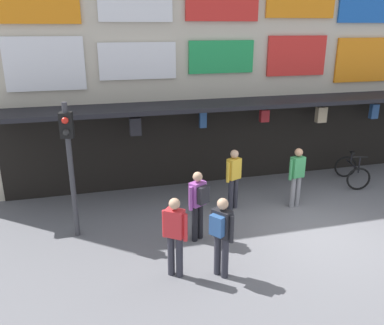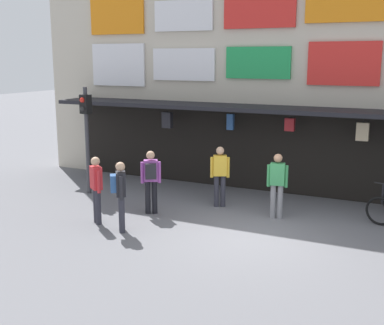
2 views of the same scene
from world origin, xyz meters
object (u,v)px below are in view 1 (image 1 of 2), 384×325
object	(u,v)px
traffic_light_near	(69,150)
pedestrian_in_black	(221,232)
pedestrian_in_white	(175,233)
bicycle_parked	(352,172)
pedestrian_in_red	(234,176)
pedestrian_in_yellow	(198,201)
pedestrian_in_green	(297,174)

from	to	relation	value
traffic_light_near	pedestrian_in_black	xyz separation A→B (m)	(2.76, -2.44, -1.16)
traffic_light_near	pedestrian_in_white	world-z (taller)	traffic_light_near
traffic_light_near	bicycle_parked	world-z (taller)	traffic_light_near
traffic_light_near	pedestrian_in_white	xyz separation A→B (m)	(1.90, -2.18, -1.19)
bicycle_parked	pedestrian_in_red	distance (m)	4.39
bicycle_parked	pedestrian_in_yellow	world-z (taller)	pedestrian_in_yellow
pedestrian_in_red	pedestrian_in_white	bearing A→B (deg)	-130.12
pedestrian_in_red	pedestrian_in_white	distance (m)	3.41
traffic_light_near	pedestrian_in_yellow	size ratio (longest dim) A/B	1.90
traffic_light_near	pedestrian_in_yellow	bearing A→B (deg)	-19.14
traffic_light_near	pedestrian_in_white	size ratio (longest dim) A/B	1.90
pedestrian_in_black	pedestrian_in_yellow	bearing A→B (deg)	91.25
bicycle_parked	pedestrian_in_green	bearing A→B (deg)	-157.36
pedestrian_in_white	traffic_light_near	bearing A→B (deg)	131.06
pedestrian_in_green	pedestrian_in_black	bearing A→B (deg)	-140.04
pedestrian_in_yellow	pedestrian_in_red	bearing A→B (deg)	44.97
traffic_light_near	bicycle_parked	xyz separation A→B (m)	(8.39, 1.19, -1.75)
bicycle_parked	pedestrian_in_red	xyz separation A→B (m)	(-4.29, -0.76, 0.55)
pedestrian_in_white	pedestrian_in_yellow	distance (m)	1.49
bicycle_parked	pedestrian_in_yellow	size ratio (longest dim) A/B	0.78
traffic_light_near	pedestrian_in_yellow	distance (m)	3.11
pedestrian_in_red	pedestrian_in_yellow	bearing A→B (deg)	-135.03
pedestrian_in_red	pedestrian_in_yellow	world-z (taller)	same
pedestrian_in_green	pedestrian_in_white	distance (m)	4.52
pedestrian_in_black	pedestrian_in_white	size ratio (longest dim) A/B	1.00
traffic_light_near	pedestrian_in_white	bearing A→B (deg)	-48.94
pedestrian_in_white	pedestrian_in_green	bearing A→B (deg)	30.47
pedestrian_in_red	pedestrian_in_yellow	xyz separation A→B (m)	(-1.38, -1.37, 0.04)
traffic_light_near	pedestrian_in_green	xyz separation A→B (m)	(5.80, 0.11, -1.19)
pedestrian_in_black	traffic_light_near	bearing A→B (deg)	138.54
pedestrian_in_red	pedestrian_in_black	bearing A→B (deg)	-115.11
pedestrian_in_white	pedestrian_in_yellow	size ratio (longest dim) A/B	1.00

